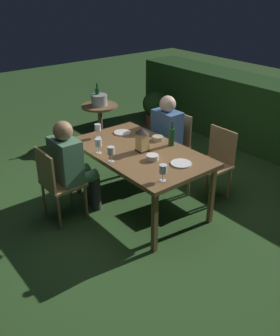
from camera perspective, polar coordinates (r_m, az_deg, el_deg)
ground_plane at (r=4.58m, az=-0.00°, el=-5.76°), size 16.00×16.00×0.00m
dining_table at (r=4.25m, az=-0.00°, el=1.99°), size 1.62×0.96×0.74m
chair_side_left_a at (r=4.20m, az=-12.51°, el=-1.99°), size 0.42×0.40×0.87m
person_in_green at (r=4.21m, az=-10.37°, el=0.61°), size 0.38×0.47×1.15m
chair_side_right_a at (r=5.10m, az=5.11°, el=3.95°), size 0.42×0.40×0.87m
person_in_blue at (r=4.92m, az=3.52°, el=5.02°), size 0.38×0.47×1.15m
chair_side_right_b at (r=4.65m, az=11.28°, el=1.12°), size 0.42×0.40×0.87m
lantern_centerpiece at (r=4.16m, az=0.34°, el=4.48°), size 0.15×0.15×0.27m
green_bottle_on_table at (r=4.33m, az=4.82°, el=4.80°), size 0.07×0.07×0.29m
wine_glass_a at (r=4.14m, az=-6.36°, el=3.77°), size 0.08×0.08×0.17m
wine_glass_b at (r=3.93m, az=-4.43°, el=2.53°), size 0.08×0.08×0.17m
wine_glass_c at (r=4.56m, az=-6.44°, el=6.02°), size 0.08×0.08×0.17m
wine_glass_d at (r=3.55m, az=3.53°, el=-0.28°), size 0.08×0.08×0.17m
plate_a at (r=3.93m, az=6.25°, el=0.69°), size 0.22×0.22×0.01m
plate_b at (r=4.71m, az=-2.71°, el=5.40°), size 0.21×0.21×0.01m
bowl_olives at (r=3.99m, az=1.91°, el=1.65°), size 0.13×0.13×0.06m
bowl_bread at (r=4.49m, az=2.70°, el=4.55°), size 0.13×0.13×0.05m
side_table at (r=6.25m, az=-6.09°, el=7.70°), size 0.58×0.58×0.63m
ice_bucket at (r=6.16m, az=-6.24°, el=10.36°), size 0.26×0.26×0.34m
hedge_backdrop at (r=6.17m, az=19.52°, el=7.06°), size 5.32×0.69×1.06m
potted_plant_by_hedge at (r=6.90m, az=2.28°, el=9.16°), size 0.45×0.45×0.65m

